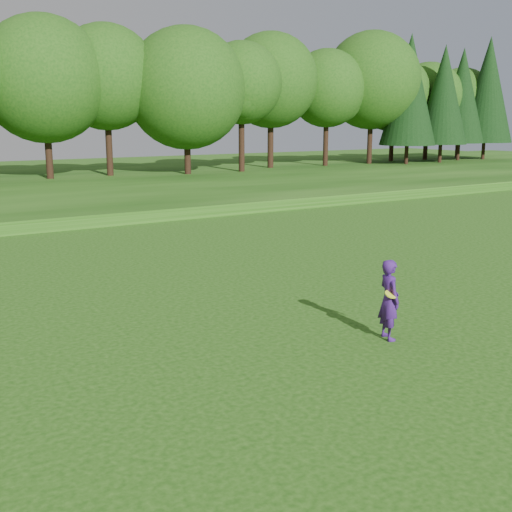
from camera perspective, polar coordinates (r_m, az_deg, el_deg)
ground at (r=14.40m, az=14.31°, el=-8.06°), size 140.00×140.00×0.00m
berm at (r=44.56m, az=-19.21°, el=5.57°), size 130.00×30.00×0.60m
walking_path at (r=31.22m, az=-13.23°, el=2.86°), size 130.00×1.60×0.04m
treeline at (r=48.34m, az=-21.01°, el=15.18°), size 104.00×7.00×15.00m
woman at (r=14.65m, az=11.75°, el=-3.81°), size 0.60×0.76×1.83m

